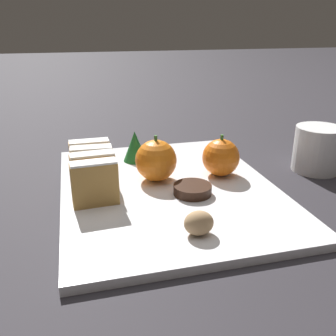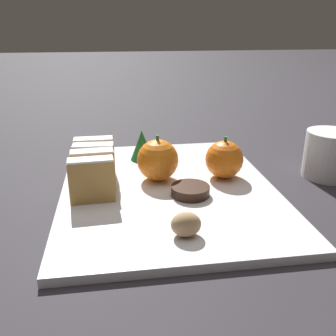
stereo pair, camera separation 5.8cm
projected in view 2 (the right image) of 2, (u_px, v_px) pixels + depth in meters
The scene contains 12 objects.
ground_plane at pixel (168, 193), 0.59m from camera, with size 6.00×6.00×0.00m, color #28262B.
serving_platter at pixel (168, 189), 0.59m from camera, with size 0.33×0.42×0.01m.
stollen_slice_front at pixel (92, 180), 0.53m from camera, with size 0.07×0.03×0.06m.
stollen_slice_second at pixel (93, 171), 0.56m from camera, with size 0.07×0.03×0.06m.
stollen_slice_third at pixel (94, 164), 0.59m from camera, with size 0.06×0.03×0.06m.
stollen_slice_fourth at pixel (94, 157), 0.62m from camera, with size 0.06×0.02×0.06m.
orange_near at pixel (158, 160), 0.60m from camera, with size 0.07×0.07×0.08m.
orange_far at pixel (224, 159), 0.61m from camera, with size 0.06×0.06×0.07m.
walnut at pixel (189, 224), 0.45m from camera, with size 0.04×0.03×0.03m.
chocolate_cookie at pixel (190, 191), 0.56m from camera, with size 0.06×0.06×0.01m.
evergreen_sprig at pixel (142, 145), 0.69m from camera, with size 0.04×0.04×0.06m.
coffee_mug at pixel (330, 154), 0.64m from camera, with size 0.11×0.08×0.08m.
Camera 2 is at (-0.08, -0.53, 0.25)m, focal length 40.00 mm.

